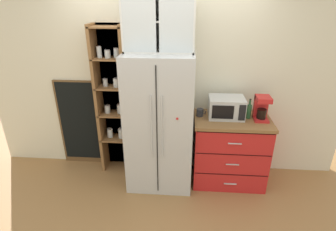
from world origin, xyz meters
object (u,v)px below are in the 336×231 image
microwave (226,107)px  mug_charcoal (200,112)px  mug_navy (234,117)px  coffee_maker (262,108)px  refrigerator (160,122)px  bottle_green (249,110)px  chalkboard_menu (80,123)px

microwave → mug_charcoal: 0.33m
mug_navy → mug_charcoal: bearing=168.3°
coffee_maker → mug_charcoal: (-0.75, 0.04, -0.11)m
refrigerator → mug_charcoal: refrigerator is taller
mug_charcoal → mug_navy: bearing=-11.7°
mug_charcoal → bottle_green: bearing=-1.7°
chalkboard_menu → microwave: bearing=-6.2°
refrigerator → microwave: refrigerator is taller
coffee_maker → bottle_green: coffee_maker is taller
microwave → refrigerator: bearing=-172.8°
mug_navy → microwave: bearing=136.3°
refrigerator → mug_navy: refrigerator is taller
chalkboard_menu → mug_navy: bearing=-8.2°
microwave → mug_navy: size_ratio=4.16×
chalkboard_menu → bottle_green: bearing=-5.9°
microwave → chalkboard_menu: bearing=173.8°
mug_charcoal → bottle_green: 0.61m
coffee_maker → chalkboard_menu: chalkboard_menu is taller
mug_navy → coffee_maker: bearing=7.3°
microwave → mug_navy: 0.15m
microwave → chalkboard_menu: 2.09m
mug_navy → chalkboard_menu: 2.18m
refrigerator → coffee_maker: 1.27m
refrigerator → mug_charcoal: size_ratio=14.27×
chalkboard_menu → coffee_maker: bearing=-6.1°
mug_charcoal → chalkboard_menu: (-1.72, 0.22, -0.32)m
coffee_maker → mug_charcoal: bearing=176.8°
refrigerator → mug_charcoal: 0.52m
mug_navy → chalkboard_menu: chalkboard_menu is taller
bottle_green → chalkboard_menu: bearing=174.1°
refrigerator → mug_navy: 0.92m
mug_navy → bottle_green: size_ratio=0.41×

